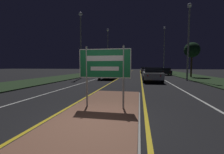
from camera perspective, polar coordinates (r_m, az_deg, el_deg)
ground_plane at (r=4.43m, az=-7.50°, el=-17.76°), size 160.00×160.00×0.00m
median_island at (r=5.81m, az=-2.75°, el=-11.92°), size 2.64×7.43×0.10m
verge_left at (r=26.28m, az=-13.78°, el=0.52°), size 5.00×100.00×0.08m
verge_right at (r=25.33m, az=29.37°, el=-0.02°), size 5.00×100.00×0.08m
centre_line_yellow_left at (r=29.09m, az=4.94°, el=0.90°), size 0.12×70.00×0.01m
centre_line_yellow_right at (r=28.96m, az=10.91°, el=0.82°), size 0.12×70.00×0.01m
lane_line_white_left at (r=29.47m, az=-0.27°, el=0.95°), size 0.12×70.00×0.01m
lane_line_white_right at (r=29.10m, az=16.21°, el=0.75°), size 0.12×70.00×0.01m
edge_line_white_left at (r=30.17m, az=-5.88°, el=1.01°), size 0.10×70.00×0.01m
edge_line_white_right at (r=29.55m, az=22.00°, el=0.66°), size 0.10×70.00×0.01m
highway_sign at (r=5.58m, az=-2.81°, el=4.32°), size 1.96×0.07×2.29m
streetlight_left_near at (r=21.34m, az=-11.81°, el=14.95°), size 0.51×0.51×8.85m
streetlight_left_far at (r=37.69m, az=-1.59°, el=12.74°), size 0.60×0.60×10.79m
streetlight_right_near at (r=19.40m, az=27.18°, el=14.87°), size 0.49×0.49×8.58m
streetlight_right_far at (r=36.47m, az=19.27°, el=11.49°), size 0.50×0.50×10.45m
car_receding_0 at (r=16.47m, az=15.06°, el=1.09°), size 1.96×4.71×1.52m
car_receding_1 at (r=29.19m, az=19.46°, el=2.06°), size 2.00×4.05×1.32m
car_receding_2 at (r=36.77m, az=12.36°, el=2.68°), size 1.95×4.68×1.46m
car_receding_3 at (r=45.54m, az=12.24°, el=2.92°), size 2.04×4.41×1.39m
car_approaching_0 at (r=19.43m, az=-1.20°, el=1.60°), size 1.97×4.83×1.45m
car_approaching_1 at (r=32.14m, az=-1.76°, el=2.60°), size 2.01×4.51×1.45m
car_approaching_2 at (r=41.56m, az=5.09°, el=2.94°), size 1.89×4.55×1.49m
roadside_palm_right at (r=24.67m, az=28.15°, el=8.99°), size 2.16×2.16×4.98m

